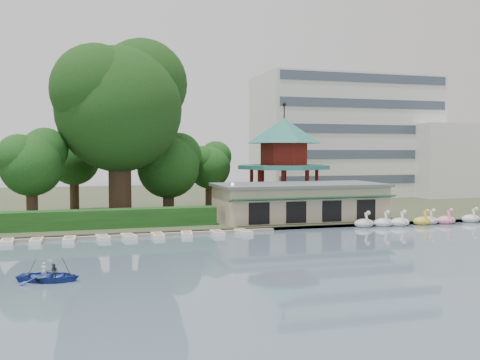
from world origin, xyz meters
name	(u,v)px	position (x,y,z in m)	size (l,w,h in m)	color
ground_plane	(287,270)	(0.00, 0.00, 0.00)	(220.00, 220.00, 0.00)	slate
shore	(168,200)	(0.00, 52.00, 0.20)	(220.00, 70.00, 0.40)	#424930
embankment	(222,231)	(0.00, 17.30, 0.15)	(220.00, 0.60, 0.30)	gray
dock	(94,236)	(-12.00, 17.20, 0.12)	(34.00, 1.60, 0.24)	gray
boathouse	(299,201)	(10.00, 21.97, 2.37)	(18.60, 9.39, 3.90)	tan
pavilion	(284,154)	(12.00, 32.00, 7.48)	(12.40, 12.40, 13.50)	tan
office_building	(362,140)	(32.67, 49.00, 9.73)	(38.00, 18.00, 20.00)	silver
hedge	(61,220)	(-15.00, 20.50, 1.30)	(30.00, 2.00, 1.80)	#1C4B18
lamp_post	(232,196)	(1.50, 19.00, 3.34)	(0.36, 0.36, 4.28)	black
big_tree	(121,100)	(-8.81, 28.22, 13.49)	(15.23, 14.19, 20.38)	#3A281C
small_trees	(94,163)	(-11.74, 31.40, 6.54)	(39.10, 16.38, 10.29)	#3A281C
swan_boats	(446,220)	(24.86, 16.53, 0.40)	(22.78, 2.16, 1.92)	silver
moored_rowboats	(86,239)	(-12.76, 15.80, 0.18)	(29.75, 2.74, 0.36)	white
rowboat_with_passengers	(49,272)	(-14.89, 1.12, 0.54)	(6.15, 5.25, 2.01)	#2F47A0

